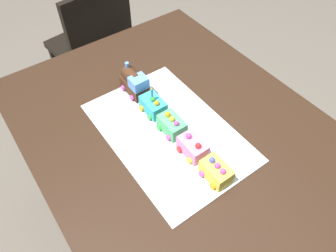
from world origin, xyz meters
name	(u,v)px	position (x,y,z in m)	size (l,w,h in m)	color
ground_plane	(179,222)	(0.00, 0.00, 0.00)	(8.00, 8.00, 0.00)	#6B6054
dining_table	(184,154)	(0.00, 0.00, 0.63)	(1.40, 1.00, 0.74)	#382316
chair	(94,46)	(-1.03, 0.12, 0.47)	(0.45, 0.45, 0.86)	black
cake_board	(168,132)	(-0.05, -0.04, 0.74)	(0.60, 0.40, 0.00)	silver
cake_locomotive	(134,83)	(-0.30, -0.02, 0.79)	(0.14, 0.08, 0.12)	#472816
cake_car_caboose_turquoise	(153,106)	(-0.17, -0.02, 0.77)	(0.10, 0.08, 0.07)	#38B7C6
cake_car_tanker_mint_green	(172,125)	(-0.05, -0.02, 0.77)	(0.10, 0.08, 0.07)	#59CC7A
cake_car_flatbed_bubblegum	(193,147)	(0.07, -0.02, 0.77)	(0.10, 0.08, 0.07)	pink
cake_car_gondola_lemon	(216,171)	(0.19, -0.02, 0.77)	(0.10, 0.08, 0.07)	#F4E04C
birthday_candle	(152,92)	(-0.17, -0.02, 0.84)	(0.01, 0.01, 0.05)	#4CA5E5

